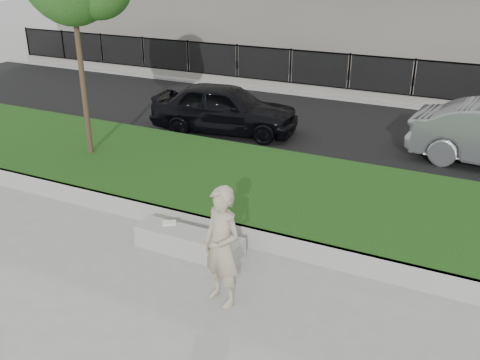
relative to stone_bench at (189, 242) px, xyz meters
The scene contains 10 objects.
ground 0.46m from the stone_bench, 76.83° to the right, with size 90.00×90.00×0.00m, color gray.
grass_bank 2.60m from the stone_bench, 87.94° to the left, with size 34.00×4.00×0.40m, color black.
grass_kerb 0.65m from the stone_bench, 81.68° to the left, with size 34.00×0.08×0.40m, color gray.
street 8.10m from the stone_bench, 89.34° to the left, with size 34.00×7.00×0.04m, color black.
far_pavement 12.60m from the stone_bench, 89.57° to the left, with size 34.00×3.00×0.12m, color gray.
iron_fence 11.61m from the stone_bench, 89.54° to the left, with size 32.00×0.30×1.50m.
stone_bench is the anchor object (origin of this frame).
man 1.69m from the stone_bench, 39.35° to the right, with size 0.68×0.44×1.85m, color tan.
book 0.53m from the stone_bench, 165.40° to the left, with size 0.24×0.17×0.03m, color white.
car_dark 6.70m from the stone_bench, 112.51° to the left, with size 1.68×4.17×1.42m, color black.
Camera 1 is at (4.30, -6.44, 4.84)m, focal length 40.00 mm.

